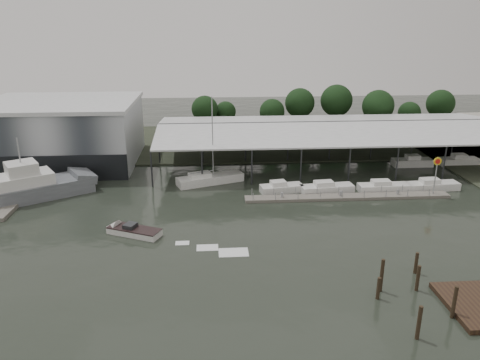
{
  "coord_description": "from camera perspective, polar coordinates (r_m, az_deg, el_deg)",
  "views": [
    {
      "loc": [
        -3.7,
        -48.34,
        22.93
      ],
      "look_at": [
        0.42,
        11.37,
        2.5
      ],
      "focal_mm": 35.0,
      "sensor_mm": 36.0,
      "label": 1
    }
  ],
  "objects": [
    {
      "name": "moored_cruiser_1",
      "position": [
        66.85,
        10.5,
        -0.99
      ],
      "size": [
        7.65,
        2.99,
        1.7
      ],
      "rotation": [
        0.0,
        0.0,
        0.11
      ],
      "color": "white",
      "rests_on": "ground"
    },
    {
      "name": "grey_trawler",
      "position": [
        69.4,
        -23.94,
        -0.75
      ],
      "size": [
        16.42,
        12.73,
        8.84
      ],
      "rotation": [
        0.0,
        0.0,
        0.55
      ],
      "color": "slate",
      "rests_on": "ground"
    },
    {
      "name": "ground",
      "position": [
        53.63,
        0.4,
        -6.47
      ],
      "size": [
        200.0,
        200.0,
        0.0
      ],
      "primitive_type": "plane",
      "color": "#252B23",
      "rests_on": "ground"
    },
    {
      "name": "horizon_tree_line",
      "position": [
        102.12,
        12.42,
        8.8
      ],
      "size": [
        67.99,
        11.84,
        10.16
      ],
      "color": "black",
      "rests_on": "ground"
    },
    {
      "name": "covered_boat_shed",
      "position": [
        80.86,
        11.05,
        6.51
      ],
      "size": [
        58.24,
        24.0,
        6.96
      ],
      "color": "white",
      "rests_on": "ground"
    },
    {
      "name": "storage_warehouse",
      "position": [
        83.85,
        -20.79,
        5.47
      ],
      "size": [
        24.5,
        20.5,
        10.5
      ],
      "color": "#ABB1B7",
      "rests_on": "ground"
    },
    {
      "name": "speedboat_underway",
      "position": [
        54.7,
        -13.26,
        -6.03
      ],
      "size": [
        16.77,
        8.88,
        2.0
      ],
      "rotation": [
        0.0,
        0.0,
        2.7
      ],
      "color": "white",
      "rests_on": "ground"
    },
    {
      "name": "white_sailboat",
      "position": [
        69.54,
        -3.79,
        0.11
      ],
      "size": [
        10.21,
        5.91,
        13.02
      ],
      "rotation": [
        0.0,
        0.0,
        0.36
      ],
      "color": "white",
      "rests_on": "ground"
    },
    {
      "name": "moored_cruiser_2",
      "position": [
        69.2,
        17.1,
        -0.84
      ],
      "size": [
        7.33,
        2.36,
        1.7
      ],
      "rotation": [
        0.0,
        0.0,
        0.02
      ],
      "color": "white",
      "rests_on": "ground"
    },
    {
      "name": "floating_dock",
      "position": [
        65.35,
        12.96,
        -2.01
      ],
      "size": [
        28.0,
        2.0,
        1.4
      ],
      "color": "slate",
      "rests_on": "ground"
    },
    {
      "name": "mooring_pilings",
      "position": [
        43.62,
        20.09,
        -12.57
      ],
      "size": [
        5.44,
        9.83,
        3.77
      ],
      "color": "#322519",
      "rests_on": "ground"
    },
    {
      "name": "land_strip_far",
      "position": [
        93.26,
        -1.55,
        4.67
      ],
      "size": [
        140.0,
        30.0,
        0.3
      ],
      "color": "#343A2B",
      "rests_on": "ground"
    },
    {
      "name": "moored_cruiser_3",
      "position": [
        72.27,
        22.38,
        -0.62
      ],
      "size": [
        7.51,
        2.63,
        1.7
      ],
      "rotation": [
        0.0,
        0.0,
        0.06
      ],
      "color": "white",
      "rests_on": "ground"
    },
    {
      "name": "trawler_dock",
      "position": [
        71.36,
        -25.33,
        -1.57
      ],
      "size": [
        3.0,
        18.0,
        0.5
      ],
      "color": "slate",
      "rests_on": "ground"
    },
    {
      "name": "shell_fuel_sign",
      "position": [
        68.61,
        22.83,
        1.25
      ],
      "size": [
        1.1,
        0.18,
        5.55
      ],
      "color": "#97999C",
      "rests_on": "ground"
    },
    {
      "name": "moored_cruiser_0",
      "position": [
        66.08,
        5.04,
        -0.97
      ],
      "size": [
        6.26,
        3.16,
        1.7
      ],
      "rotation": [
        0.0,
        0.0,
        0.17
      ],
      "color": "white",
      "rests_on": "ground"
    }
  ]
}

